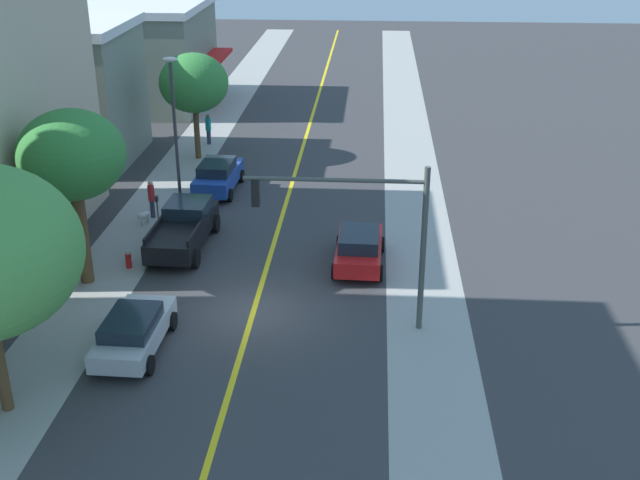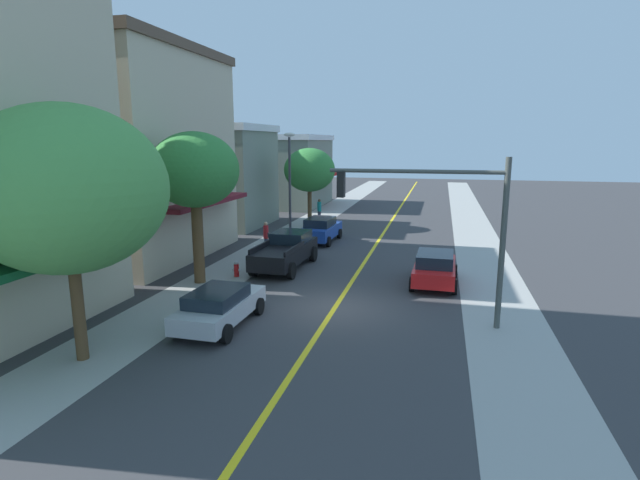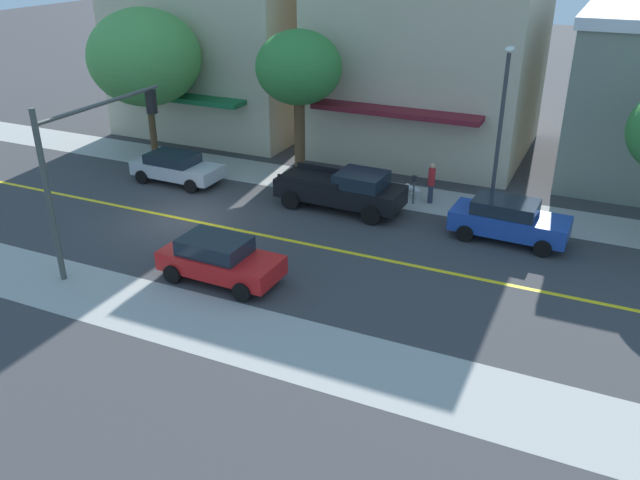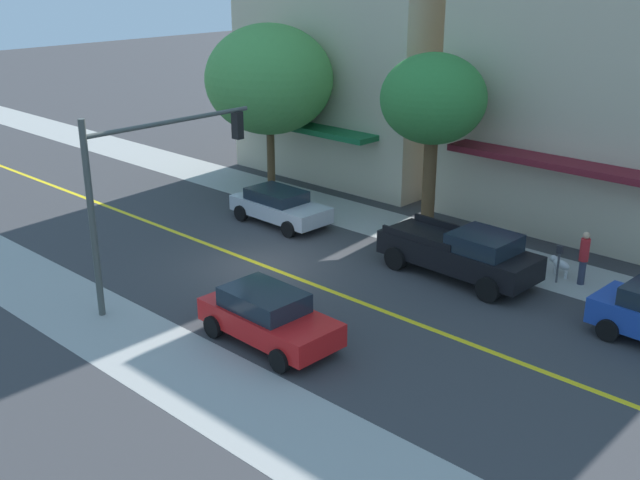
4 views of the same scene
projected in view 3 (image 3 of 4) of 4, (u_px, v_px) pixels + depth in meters
name	position (u px, v px, depth m)	size (l,w,h in m)	color
ground_plane	(184.00, 219.00, 26.84)	(140.00, 140.00, 0.00)	#38383A
sidewalk_left	(259.00, 172.00, 31.97)	(2.93, 126.00, 0.01)	#9E9E99
sidewalk_right	(72.00, 288.00, 21.70)	(2.93, 126.00, 0.01)	#9E9E99
road_centerline_stripe	(184.00, 219.00, 26.84)	(0.20, 126.00, 0.00)	yellow
pale_office_building	(432.00, 39.00, 33.33)	(11.02, 10.84, 11.34)	beige
street_tree_left_near	(145.00, 57.00, 32.25)	(5.56, 5.56, 7.41)	brown
street_tree_right_corner	(299.00, 69.00, 29.46)	(3.92, 3.92, 6.80)	brown
fire_hydrant	(314.00, 180.00, 29.96)	(0.44, 0.24, 0.78)	red
parking_meter	(414.00, 185.00, 27.98)	(0.12, 0.18, 1.29)	#4C4C51
traffic_light_mast	(88.00, 150.00, 22.19)	(6.06, 0.32, 5.87)	#474C47
street_lamp	(501.00, 118.00, 25.08)	(0.70, 0.36, 6.89)	#38383D
red_sedan_right_curb	(219.00, 259.00, 21.89)	(2.07, 4.18, 1.50)	red
silver_sedan_left_curb	(176.00, 167.00, 30.48)	(2.04, 4.26, 1.36)	#B7BABF
blue_sedan_left_curb	(508.00, 220.00, 24.74)	(2.10, 4.40, 1.58)	#1E429E
black_pickup_truck	(343.00, 189.00, 27.44)	(2.33, 5.47, 1.74)	black
pedestrian_red_shirt	(431.00, 182.00, 28.03)	(0.30, 0.30, 1.80)	#33384C
small_dog	(413.00, 190.00, 28.74)	(0.49, 0.83, 0.62)	silver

